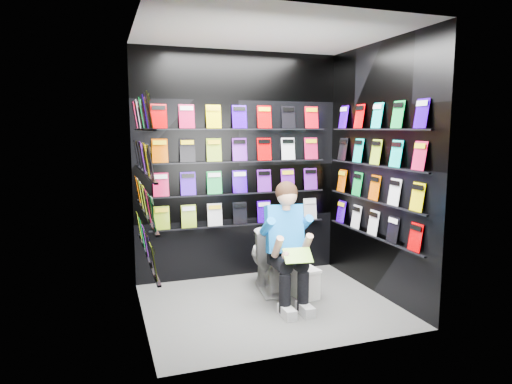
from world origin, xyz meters
name	(u,v)px	position (x,y,z in m)	size (l,w,h in m)	color
floor	(269,305)	(0.00, 0.00, 0.00)	(2.40, 2.40, 0.00)	#5B5B59
ceiling	(270,32)	(0.00, 0.00, 2.60)	(2.40, 2.40, 0.00)	white
wall_back	(239,166)	(0.00, 1.00, 1.30)	(2.40, 0.04, 2.60)	black
wall_front	(316,187)	(0.00, -1.00, 1.30)	(2.40, 0.04, 2.60)	black
wall_left	(139,179)	(-1.20, 0.00, 1.30)	(0.04, 2.00, 2.60)	black
wall_right	(378,170)	(1.20, 0.00, 1.30)	(0.04, 2.00, 2.60)	black
comics_back	(240,166)	(0.00, 0.97, 1.31)	(2.10, 0.06, 1.37)	red
comics_left	(143,178)	(-1.17, 0.00, 1.31)	(0.06, 1.70, 1.37)	red
comics_right	(375,170)	(1.17, 0.00, 1.31)	(0.06, 1.70, 1.37)	red
toilet	(270,257)	(0.16, 0.39, 0.37)	(0.42, 0.75, 0.73)	silver
longbox	(302,282)	(0.42, 0.13, 0.14)	(0.21, 0.38, 0.28)	white
longbox_lid	(303,268)	(0.42, 0.13, 0.30)	(0.23, 0.39, 0.03)	white
reader	(283,230)	(0.16, 0.01, 0.74)	(0.48, 0.70, 1.29)	blue
held_comic	(298,255)	(0.16, -0.34, 0.58)	(0.26, 0.01, 0.18)	green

